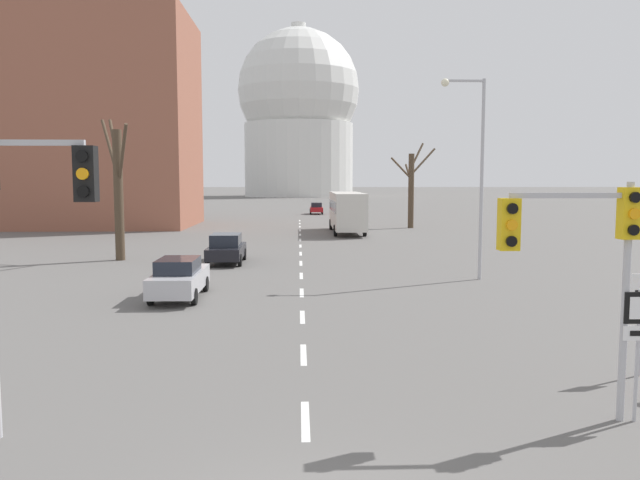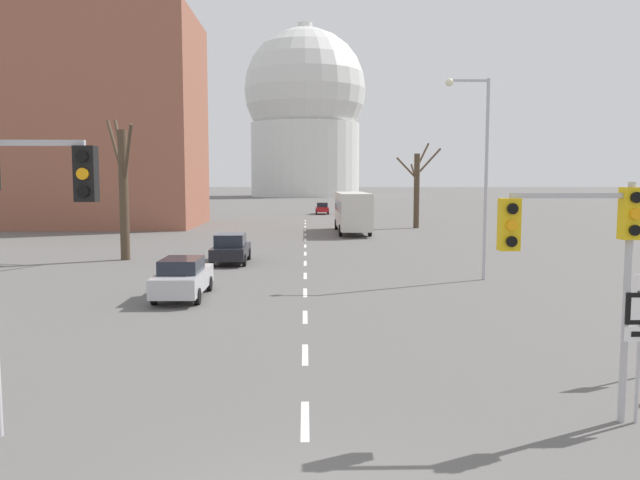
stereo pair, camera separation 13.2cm
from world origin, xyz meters
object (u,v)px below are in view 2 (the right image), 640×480
at_px(route_sign_post, 640,333).
at_px(sedan_mid_centre, 183,277).
at_px(traffic_signal_near_left, 21,205).
at_px(city_bus, 352,209).
at_px(traffic_signal_near_right, 586,241).
at_px(sedan_near_right, 322,208).
at_px(sedan_near_left, 231,248).
at_px(street_lamp_right, 479,159).

relative_size(route_sign_post, sedan_mid_centre, 0.56).
xyz_separation_m(traffic_signal_near_left, sedan_mid_centre, (0.15, 13.15, -3.34)).
bearing_deg(route_sign_post, city_bus, 92.94).
relative_size(traffic_signal_near_right, sedan_near_right, 1.10).
bearing_deg(sedan_near_left, sedan_mid_centre, -93.67).
relative_size(traffic_signal_near_left, street_lamp_right, 0.60).
bearing_deg(traffic_signal_near_right, route_sign_post, -3.58).
distance_m(route_sign_post, sedan_near_left, 25.20).
height_order(route_sign_post, city_bus, city_bus).
distance_m(traffic_signal_near_right, city_bus, 42.39).
distance_m(sedan_near_left, sedan_mid_centre, 10.18).
xyz_separation_m(street_lamp_right, sedan_mid_centre, (-12.63, -4.13, -4.69)).
height_order(street_lamp_right, sedan_near_right, street_lamp_right).
bearing_deg(street_lamp_right, sedan_near_left, 153.29).
bearing_deg(sedan_near_right, sedan_near_left, -97.33).
relative_size(street_lamp_right, sedan_mid_centre, 2.00).
height_order(route_sign_post, sedan_near_left, route_sign_post).
bearing_deg(route_sign_post, sedan_near_right, 93.15).
relative_size(traffic_signal_near_right, route_sign_post, 1.78).
height_order(traffic_signal_near_right, sedan_near_right, traffic_signal_near_right).
relative_size(sedan_mid_centre, city_bus, 0.42).
distance_m(sedan_mid_centre, city_bus, 30.92).
bearing_deg(sedan_near_left, route_sign_post, -65.76).
distance_m(traffic_signal_near_right, sedan_near_right, 72.44).
bearing_deg(traffic_signal_near_right, city_bus, 91.52).
relative_size(street_lamp_right, sedan_near_right, 2.21).
height_order(route_sign_post, sedan_near_right, route_sign_post).
xyz_separation_m(street_lamp_right, city_bus, (-3.82, 25.48, -3.44)).
distance_m(street_lamp_right, sedan_near_left, 14.20).
xyz_separation_m(traffic_signal_near_left, sedan_near_left, (0.80, 23.31, -3.31)).
xyz_separation_m(route_sign_post, city_bus, (-2.18, 42.42, 0.31)).
bearing_deg(route_sign_post, traffic_signal_near_right, 176.42).
relative_size(traffic_signal_near_right, traffic_signal_near_left, 0.83).
bearing_deg(street_lamp_right, sedan_near_right, 95.79).
relative_size(route_sign_post, sedan_near_right, 0.62).
xyz_separation_m(traffic_signal_near_right, traffic_signal_near_left, (-10.08, -0.41, 0.69)).
height_order(sedan_near_right, city_bus, city_bus).
height_order(street_lamp_right, sedan_near_left, street_lamp_right).
height_order(street_lamp_right, sedan_mid_centre, street_lamp_right).
distance_m(sedan_near_right, sedan_mid_centre, 60.00).
distance_m(traffic_signal_near_right, street_lamp_right, 17.21).
distance_m(street_lamp_right, sedan_mid_centre, 14.10).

